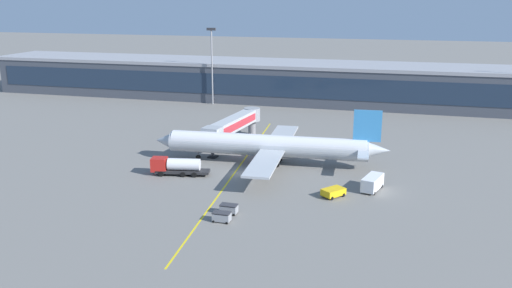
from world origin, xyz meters
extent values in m
plane|color=slate|center=(0.00, 0.00, 0.00)|extent=(700.00, 700.00, 0.00)
cube|color=yellow|center=(-1.29, 2.00, 0.00)|extent=(6.59, 79.78, 0.01)
cube|color=#424751|center=(-12.72, 75.15, 5.66)|extent=(187.00, 22.00, 11.31)
cube|color=#1E2D42|center=(-12.72, 64.09, 6.22)|extent=(181.39, 0.16, 6.33)
cube|color=#99999E|center=(-12.72, 75.15, 11.81)|extent=(190.74, 22.44, 1.00)
cylinder|color=#B2B7BC|center=(3.29, 7.22, 3.67)|extent=(39.74, 6.45, 4.02)
cylinder|color=silver|center=(3.29, 7.22, 4.03)|extent=(38.94, 6.24, 3.86)
cone|color=#B2B7BC|center=(-17.86, 5.91, 3.67)|extent=(4.24, 4.06, 3.82)
cone|color=#B2B7BC|center=(24.65, 8.54, 4.07)|extent=(5.02, 3.71, 3.41)
cube|color=#388CD1|center=(22.54, 8.41, 8.69)|extent=(5.23, 0.68, 6.03)
cube|color=#B2B7BC|center=(22.29, 4.37, 4.27)|extent=(2.39, 6.54, 0.24)
cube|color=#B2B7BC|center=(21.80, 12.39, 4.27)|extent=(2.39, 6.54, 0.24)
cube|color=#B2B7BC|center=(5.43, -2.99, 3.37)|extent=(5.82, 16.88, 0.40)
cube|color=#B2B7BC|center=(4.15, 17.61, 3.37)|extent=(5.82, 16.88, 0.40)
cylinder|color=#939399|center=(4.25, -0.07, 1.96)|extent=(3.22, 2.40, 2.21)
cylinder|color=#939399|center=(3.34, 14.56, 1.96)|extent=(3.22, 2.40, 2.21)
cylinder|color=black|center=(-10.92, 6.34, 0.50)|extent=(1.02, 0.46, 1.00)
cylinder|color=slate|center=(-10.92, 6.34, 1.33)|extent=(0.20, 0.20, 1.66)
cylinder|color=black|center=(5.78, 5.56, 0.50)|extent=(1.02, 0.46, 1.00)
cylinder|color=slate|center=(5.78, 5.56, 1.33)|extent=(0.20, 0.20, 1.66)
cylinder|color=black|center=(5.55, 9.17, 0.50)|extent=(1.02, 0.46, 1.00)
cylinder|color=slate|center=(5.55, 9.17, 1.33)|extent=(0.20, 0.20, 1.66)
cube|color=#B2B7BC|center=(-7.26, 19.01, 4.97)|extent=(5.57, 21.21, 2.80)
cube|color=red|center=(-7.21, 19.01, 4.97)|extent=(5.28, 17.89, 1.54)
cube|color=#9EA3A8|center=(-8.56, 8.59, 4.97)|extent=(3.97, 3.62, 2.94)
cylinder|color=#4C4C51|center=(-8.56, 8.59, 1.78)|extent=(0.70, 0.70, 3.57)
cube|color=#262628|center=(-8.56, 8.59, 0.15)|extent=(2.01, 2.01, 0.30)
cylinder|color=gray|center=(-5.96, 29.43, 4.97)|extent=(3.90, 3.90, 3.08)
cylinder|color=gray|center=(-5.96, 29.43, 1.78)|extent=(1.80, 1.80, 3.57)
cube|color=#232326|center=(-10.10, -3.70, 0.75)|extent=(10.29, 4.28, 0.50)
cube|color=#B21E19|center=(-14.43, -4.50, 2.00)|extent=(3.21, 2.97, 2.50)
cube|color=black|center=(-15.67, -4.73, 2.50)|extent=(0.58, 2.29, 1.12)
cylinder|color=silver|center=(-9.82, -3.65, 2.10)|extent=(6.30, 3.25, 2.20)
cylinder|color=black|center=(-13.66, -5.57, 0.50)|extent=(1.05, 0.53, 1.00)
cylinder|color=black|center=(-14.09, -3.23, 0.50)|extent=(1.05, 0.53, 1.00)
cylinder|color=black|center=(-9.59, -4.81, 0.50)|extent=(1.05, 0.53, 1.00)
cylinder|color=black|center=(-10.02, -2.48, 0.50)|extent=(1.05, 0.53, 1.00)
cylinder|color=black|center=(-7.52, -4.43, 0.50)|extent=(1.05, 0.53, 1.00)
cylinder|color=black|center=(-7.96, -2.10, 0.50)|extent=(1.05, 0.53, 1.00)
cube|color=yellow|center=(18.46, -7.59, 0.85)|extent=(4.17, 4.40, 1.10)
cube|color=black|center=(17.87, -8.33, 1.04)|extent=(2.45, 2.33, 0.33)
cylinder|color=black|center=(18.44, -9.28, 0.30)|extent=(0.57, 0.62, 0.60)
cylinder|color=black|center=(16.82, -7.98, 0.30)|extent=(0.57, 0.62, 0.60)
cylinder|color=black|center=(20.10, -7.20, 0.30)|extent=(0.57, 0.62, 0.60)
cylinder|color=black|center=(18.48, -5.91, 0.30)|extent=(0.57, 0.62, 0.60)
cube|color=white|center=(24.52, -2.73, 1.40)|extent=(3.70, 6.19, 2.20)
cube|color=black|center=(24.15, -4.14, 1.79)|extent=(2.52, 2.49, 0.66)
cylinder|color=black|center=(25.00, -4.96, 0.30)|extent=(0.39, 0.64, 0.60)
cylinder|color=black|center=(23.00, -4.44, 0.30)|extent=(0.39, 0.64, 0.60)
cylinder|color=black|center=(26.03, -1.03, 0.30)|extent=(0.39, 0.64, 0.60)
cylinder|color=black|center=(24.03, -0.51, 0.30)|extent=(0.39, 0.64, 0.60)
cube|color=gray|center=(3.88, -22.30, 0.73)|extent=(2.63, 1.56, 1.10)
cube|color=#333338|center=(3.88, -22.30, 1.43)|extent=(2.69, 1.59, 0.10)
cylinder|color=black|center=(2.82, -23.02, 0.18)|extent=(0.36, 0.13, 0.36)
cylinder|color=black|center=(2.85, -21.52, 0.18)|extent=(0.36, 0.13, 0.36)
cylinder|color=black|center=(4.90, -23.07, 0.18)|extent=(0.36, 0.13, 0.36)
cylinder|color=black|center=(4.93, -21.57, 0.18)|extent=(0.36, 0.13, 0.36)
cube|color=gray|center=(3.95, -19.10, 0.73)|extent=(2.63, 1.56, 1.10)
cube|color=#333338|center=(3.95, -19.10, 1.43)|extent=(2.69, 1.59, 0.10)
cylinder|color=black|center=(2.89, -19.82, 0.18)|extent=(0.36, 0.13, 0.36)
cylinder|color=black|center=(2.92, -18.32, 0.18)|extent=(0.36, 0.13, 0.36)
cylinder|color=black|center=(4.97, -19.87, 0.18)|extent=(0.36, 0.13, 0.36)
cylinder|color=black|center=(5.00, -18.37, 0.18)|extent=(0.36, 0.13, 0.36)
cylinder|color=gray|center=(-28.05, 63.15, 11.23)|extent=(0.44, 0.44, 22.46)
cube|color=#333338|center=(-28.05, 63.15, 22.86)|extent=(2.80, 0.50, 0.80)
camera|label=1|loc=(28.12, -92.10, 32.02)|focal=37.75mm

